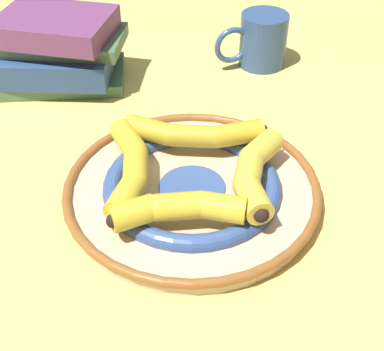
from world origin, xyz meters
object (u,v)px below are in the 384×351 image
book_stack (59,50)px  banana_c (255,170)px  decorative_bowl (192,188)px  coffee_mug (261,40)px  banana_a (130,168)px  banana_d (183,209)px  banana_b (191,133)px

book_stack → banana_c: bearing=139.1°
decorative_bowl → book_stack: bearing=-121.0°
book_stack → decorative_bowl: bearing=131.0°
book_stack → coffee_mug: 0.35m
banana_a → banana_c: 0.15m
banana_d → book_stack: (-0.26, -0.33, 0.01)m
banana_b → book_stack: (-0.12, -0.29, 0.01)m
banana_a → banana_d: 0.10m
banana_c → coffee_mug: 0.37m
book_stack → banana_d: bearing=124.0°
coffee_mug → decorative_bowl: bearing=50.7°
decorative_bowl → banana_a: size_ratio=1.84×
banana_a → coffee_mug: coffee_mug is taller
banana_b → coffee_mug: bearing=70.5°
banana_d → decorative_bowl: bearing=-104.3°
banana_c → book_stack: book_stack is taller
decorative_bowl → book_stack: 0.37m
banana_a → coffee_mug: size_ratio=1.58×
banana_c → banana_d: 0.11m
banana_c → book_stack: bearing=-123.6°
banana_c → banana_a: bearing=-80.1°
banana_a → book_stack: 0.33m
banana_a → banana_d: (0.04, 0.09, 0.00)m
banana_b → banana_d: banana_d is taller
decorative_bowl → banana_c: 0.08m
banana_d → coffee_mug: bearing=-113.0°
banana_a → coffee_mug: 0.41m
banana_c → decorative_bowl: bearing=-81.6°
banana_d → coffee_mug: coffee_mug is taller
banana_b → book_stack: bearing=138.6°
banana_a → banana_d: size_ratio=1.12×
banana_b → banana_c: (0.05, 0.10, 0.00)m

